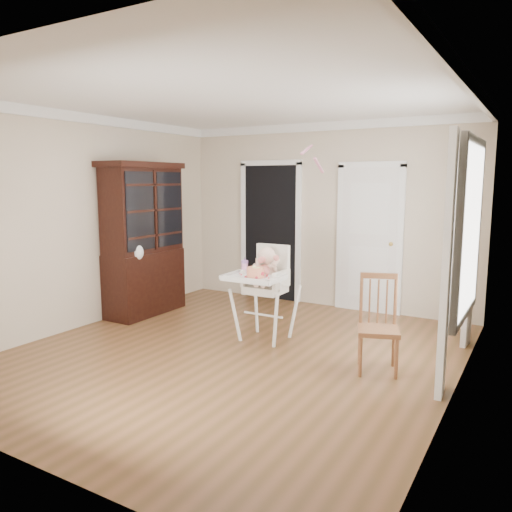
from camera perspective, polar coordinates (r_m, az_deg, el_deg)
The scene contains 16 objects.
floor at distance 5.56m, azimuth -2.59°, elevation -11.02°, with size 5.00×5.00×0.00m, color brown.
ceiling at distance 5.30m, azimuth -2.80°, elevation 17.62°, with size 5.00×5.00×0.00m, color white.
wall_back at distance 7.48m, azimuth 7.81°, elevation 4.57°, with size 4.50×4.50×0.00m, color beige.
wall_left at distance 6.75m, azimuth -18.97°, elevation 3.75°, with size 5.00×5.00×0.00m, color beige.
wall_right at distance 4.47m, azimuth 22.33°, elevation 1.29°, with size 5.00×5.00×0.00m, color beige.
crown_molding at distance 5.29m, azimuth -2.79°, elevation 16.98°, with size 4.50×5.00×0.12m, color white, non-canonical shape.
doorway at distance 7.87m, azimuth 1.66°, elevation 3.08°, with size 1.06×0.05×2.22m.
closet_door at distance 7.25m, azimuth 12.81°, elevation 1.73°, with size 0.96×0.09×2.13m.
window_right at distance 5.27m, azimuth 22.76°, elevation 1.60°, with size 0.13×1.84×2.30m.
high_chair at distance 5.84m, azimuth 1.05°, elevation -2.88°, with size 0.66×0.81×1.14m.
baby at distance 5.83m, azimuth 1.20°, elevation -1.34°, with size 0.32×0.24×0.48m.
cake at distance 5.56m, azimuth -0.06°, elevation -1.89°, with size 0.26×0.26×0.12m.
sippy_cup at distance 5.83m, azimuth -1.30°, elevation -1.19°, with size 0.08×0.08×0.19m.
china_cabinet at distance 7.13m, azimuth -12.73°, elevation 1.89°, with size 0.56×1.25×2.12m.
dining_chair at distance 5.09m, azimuth 13.79°, elevation -7.86°, with size 0.50×0.50×0.96m.
streamer at distance 6.29m, azimuth 5.81°, elevation 12.01°, with size 0.03×0.50×0.02m, color pink, non-canonical shape.
Camera 1 is at (2.85, -4.40, 1.87)m, focal length 35.00 mm.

